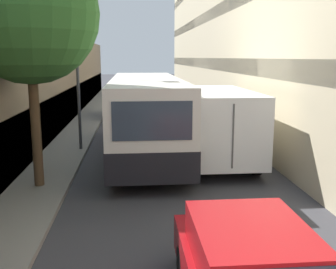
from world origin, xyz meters
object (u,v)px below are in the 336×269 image
(street_tree_left, at_px, (28,14))
(panel_van, at_px, (125,99))
(bus, at_px, (146,114))
(box_truck, at_px, (210,119))
(street_lamp, at_px, (75,23))

(street_tree_left, bearing_deg, panel_van, 80.69)
(bus, bearing_deg, street_tree_left, -129.42)
(box_truck, xyz_separation_m, street_tree_left, (-5.71, -3.18, 3.49))
(street_lamp, height_order, street_tree_left, street_lamp)
(bus, relative_size, street_tree_left, 1.54)
(panel_van, bearing_deg, street_tree_left, -99.31)
(street_tree_left, bearing_deg, street_lamp, 82.39)
(box_truck, relative_size, street_lamp, 0.98)
(bus, distance_m, street_lamp, 4.48)
(bus, xyz_separation_m, box_truck, (2.41, -0.83, -0.11))
(bus, relative_size, street_lamp, 1.43)
(bus, xyz_separation_m, panel_van, (-0.99, 10.07, -0.45))
(box_truck, bearing_deg, panel_van, 107.33)
(box_truck, bearing_deg, street_tree_left, -150.85)
(bus, relative_size, box_truck, 1.47)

